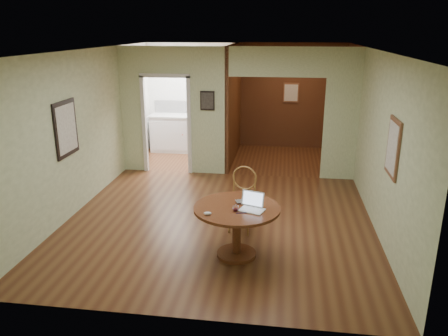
# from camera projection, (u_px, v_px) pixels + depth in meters

# --- Properties ---
(floor) EXTENTS (5.00, 5.00, 0.00)m
(floor) POSITION_uv_depth(u_px,v_px,m) (218.00, 223.00, 7.16)
(floor) COLOR #4A2615
(floor) RESTS_ON ground
(room_shell) EXTENTS (5.20, 7.50, 5.00)m
(room_shell) POSITION_uv_depth(u_px,v_px,m) (218.00, 110.00, 9.75)
(room_shell) COLOR white
(room_shell) RESTS_ON ground
(dining_table) EXTENTS (1.18, 1.18, 0.74)m
(dining_table) POSITION_uv_depth(u_px,v_px,m) (237.00, 220.00, 5.96)
(dining_table) COLOR brown
(dining_table) RESTS_ON ground
(chair) EXTENTS (0.50, 0.50, 1.01)m
(chair) POSITION_uv_depth(u_px,v_px,m) (243.00, 195.00, 6.79)
(chair) COLOR brown
(chair) RESTS_ON ground
(open_laptop) EXTENTS (0.37, 0.36, 0.22)m
(open_laptop) POSITION_uv_depth(u_px,v_px,m) (252.00, 205.00, 5.83)
(open_laptop) COLOR silver
(open_laptop) RESTS_ON dining_table
(closed_laptop) EXTENTS (0.38, 0.31, 0.03)m
(closed_laptop) POSITION_uv_depth(u_px,v_px,m) (248.00, 202.00, 6.03)
(closed_laptop) COLOR #A8A8AC
(closed_laptop) RESTS_ON dining_table
(mouse) EXTENTS (0.11, 0.07, 0.04)m
(mouse) POSITION_uv_depth(u_px,v_px,m) (208.00, 213.00, 5.65)
(mouse) COLOR silver
(mouse) RESTS_ON dining_table
(wine_glass) EXTENTS (0.08, 0.08, 0.09)m
(wine_glass) POSITION_uv_depth(u_px,v_px,m) (236.00, 208.00, 5.76)
(wine_glass) COLOR white
(wine_glass) RESTS_ON dining_table
(pen) EXTENTS (0.15, 0.04, 0.01)m
(pen) POSITION_uv_depth(u_px,v_px,m) (242.00, 213.00, 5.70)
(pen) COLOR #0C0F54
(pen) RESTS_ON dining_table
(kitchen_cabinet) EXTENTS (2.06, 0.60, 0.94)m
(kitchen_cabinet) POSITION_uv_depth(u_px,v_px,m) (191.00, 133.00, 11.15)
(kitchen_cabinet) COLOR silver
(kitchen_cabinet) RESTS_ON ground
(grocery_bag) EXTENTS (0.35, 0.32, 0.29)m
(grocery_bag) POSITION_uv_depth(u_px,v_px,m) (205.00, 110.00, 10.91)
(grocery_bag) COLOR beige
(grocery_bag) RESTS_ON kitchen_cabinet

